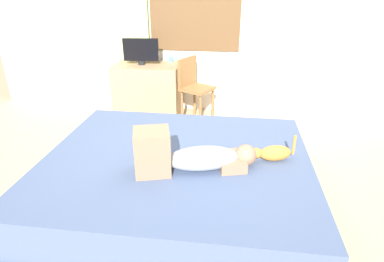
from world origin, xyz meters
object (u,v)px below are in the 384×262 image
cup (171,59)px  desk (148,90)px  cat (273,153)px  tv_monitor (141,51)px  person_lying (190,156)px  chair_by_desk (193,84)px  bed (177,181)px

cup → desk: bearing=-146.1°
cat → tv_monitor: size_ratio=0.73×
desk → cat: bearing=-51.6°
person_lying → tv_monitor: tv_monitor is taller
cat → desk: bearing=128.4°
tv_monitor → cup: bearing=28.7°
cat → desk: size_ratio=0.39×
chair_by_desk → tv_monitor: bearing=174.0°
bed → cup: 2.31m
bed → person_lying: 0.41m
cup → tv_monitor: bearing=-151.3°
cat → tv_monitor: tv_monitor is taller
cat → desk: 2.49m
tv_monitor → chair_by_desk: (0.72, -0.08, -0.41)m
bed → chair_by_desk: bearing=93.4°
tv_monitor → chair_by_desk: bearing=-6.0°
person_lying → bed: bearing=128.3°
bed → person_lying: bearing=-51.7°
bed → cat: bearing=3.5°
chair_by_desk → cat: bearing=-64.6°
person_lying → cup: (-0.60, 2.37, 0.20)m
person_lying → tv_monitor: (-0.97, 2.16, 0.34)m
person_lying → desk: 2.35m
desk → chair_by_desk: bearing=-6.6°
cup → chair_by_desk: size_ratio=0.09×
cat → cup: size_ratio=4.63×
chair_by_desk → desk: bearing=173.4°
person_lying → chair_by_desk: bearing=96.7°
person_lying → cup: size_ratio=12.35×
bed → person_lying: person_lying is taller
desk → bed: bearing=-69.0°
bed → cup: size_ratio=29.55×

